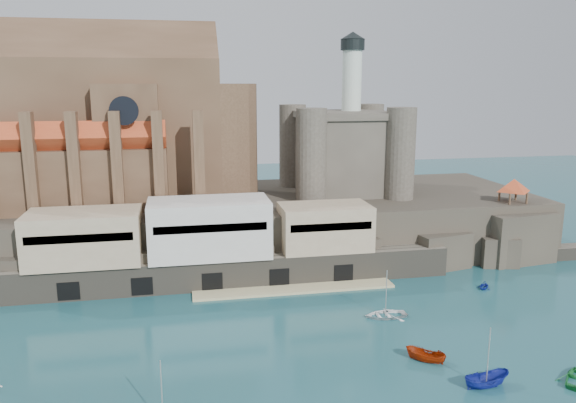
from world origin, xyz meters
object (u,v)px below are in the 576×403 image
(church, at_px, (119,130))
(pavilion, at_px, (514,187))
(castle_keep, at_px, (343,148))
(boat_2, at_px, (486,387))

(church, xyz_separation_m, pavilion, (66.13, -15.85, -9.40))
(castle_keep, relative_size, boat_2, 5.84)
(castle_keep, bearing_deg, boat_2, -90.58)
(church, height_order, castle_keep, church)
(castle_keep, distance_m, pavilion, 30.50)
(pavilion, relative_size, boat_2, 1.28)
(pavilion, bearing_deg, boat_2, -124.64)
(church, relative_size, castle_keep, 1.60)
(church, bearing_deg, castle_keep, -1.11)
(church, distance_m, pavilion, 68.65)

